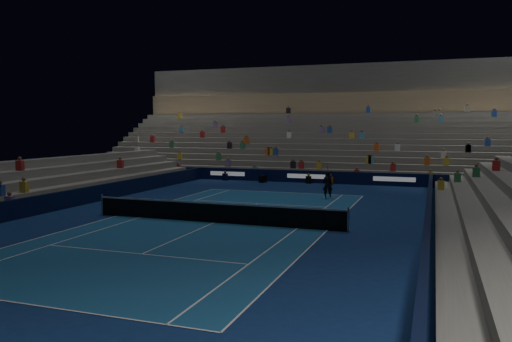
{
  "coord_description": "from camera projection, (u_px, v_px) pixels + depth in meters",
  "views": [
    {
      "loc": [
        9.86,
        -21.91,
        4.59
      ],
      "look_at": [
        0.0,
        6.0,
        2.0
      ],
      "focal_mm": 35.45,
      "sensor_mm": 36.0,
      "label": 1
    }
  ],
  "objects": [
    {
      "name": "ground",
      "position": [
        214.0,
        223.0,
        24.25
      ],
      "size": [
        90.0,
        90.0,
        0.0
      ],
      "primitive_type": "plane",
      "color": "navy",
      "rests_on": "ground"
    },
    {
      "name": "court_surface",
      "position": [
        214.0,
        223.0,
        24.25
      ],
      "size": [
        10.97,
        23.77,
        0.01
      ],
      "primitive_type": "cube",
      "color": "navy",
      "rests_on": "ground"
    },
    {
      "name": "sponsor_barrier_far",
      "position": [
        306.0,
        177.0,
        41.58
      ],
      "size": [
        44.0,
        0.25,
        1.0
      ],
      "primitive_type": "cube",
      "color": "black",
      "rests_on": "ground"
    },
    {
      "name": "sponsor_barrier_east",
      "position": [
        428.0,
        226.0,
        20.99
      ],
      "size": [
        0.25,
        37.0,
        1.0
      ],
      "primitive_type": "cube",
      "color": "black",
      "rests_on": "ground"
    },
    {
      "name": "sponsor_barrier_west",
      "position": [
        51.0,
        202.0,
        27.42
      ],
      "size": [
        0.25,
        37.0,
        1.0
      ],
      "primitive_type": "cube",
      "color": "black",
      "rests_on": "ground"
    },
    {
      "name": "grandstand_main",
      "position": [
        329.0,
        139.0,
        50.16
      ],
      "size": [
        44.0,
        15.2,
        11.2
      ],
      "color": "slate",
      "rests_on": "ground"
    },
    {
      "name": "grandstand_west",
      "position": [
        1.0,
        192.0,
        28.54
      ],
      "size": [
        5.0,
        37.0,
        2.5
      ],
      "color": "slate",
      "rests_on": "ground"
    },
    {
      "name": "tennis_net",
      "position": [
        214.0,
        212.0,
        24.2
      ],
      "size": [
        12.9,
        0.1,
        1.1
      ],
      "color": "#B2B2B7",
      "rests_on": "ground"
    },
    {
      "name": "tennis_player",
      "position": [
        328.0,
        185.0,
        32.25
      ],
      "size": [
        0.74,
        0.59,
        1.78
      ],
      "primitive_type": "imported",
      "rotation": [
        0.0,
        0.0,
        3.43
      ],
      "color": "black",
      "rests_on": "ground"
    },
    {
      "name": "broadcast_camera",
      "position": [
        263.0,
        179.0,
        41.76
      ],
      "size": [
        0.59,
        0.97,
        0.61
      ],
      "color": "black",
      "rests_on": "ground"
    }
  ]
}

